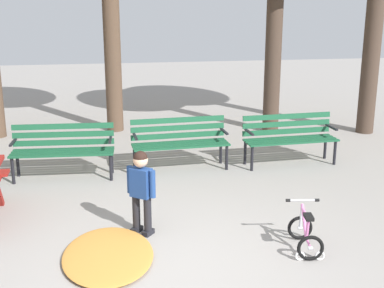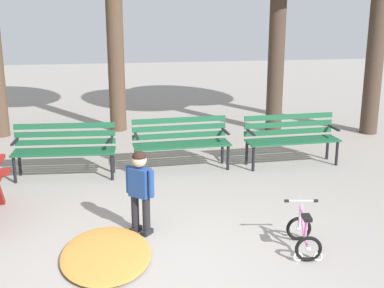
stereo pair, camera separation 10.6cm
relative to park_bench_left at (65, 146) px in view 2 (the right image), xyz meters
name	(u,v)px [view 2 (the right image)]	position (x,y,z in m)	size (l,w,h in m)	color
ground	(168,269)	(1.31, -3.23, -0.51)	(36.00, 36.00, 0.00)	gray
park_bench_left	(65,146)	(0.00, 0.00, 0.00)	(1.62, 0.55, 0.85)	#195133
park_bench_right	(181,139)	(1.89, 0.14, 0.00)	(1.63, 0.56, 0.85)	#195133
park_bench_far_right	(291,135)	(3.79, 0.10, 0.00)	(1.62, 0.55, 0.85)	#195133
child_standing	(140,186)	(1.08, -2.30, 0.11)	(0.33, 0.29, 1.05)	black
kids_bicycle	(304,234)	(2.89, -3.04, -0.31)	(0.43, 0.60, 0.54)	black
leaf_pile	(106,254)	(0.65, -2.86, -0.48)	(1.44, 1.01, 0.07)	#C68438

